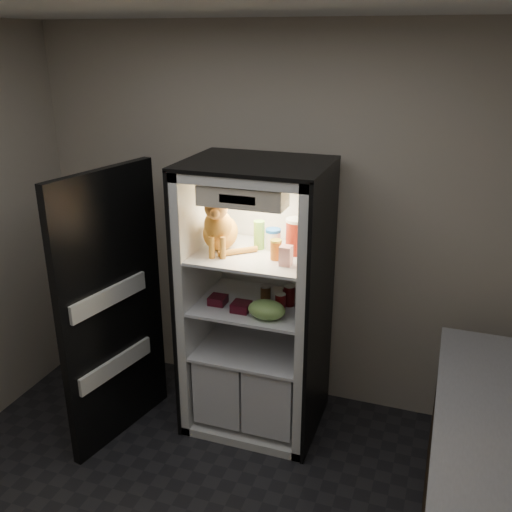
% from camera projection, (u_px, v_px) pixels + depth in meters
% --- Properties ---
extents(room_shell, '(3.60, 3.60, 3.60)m').
position_uv_depth(room_shell, '(149.00, 285.00, 2.37)').
color(room_shell, white).
rests_on(room_shell, floor).
extents(refrigerator, '(0.90, 0.72, 1.88)m').
position_uv_depth(refrigerator, '(258.00, 318.00, 3.88)').
color(refrigerator, white).
rests_on(refrigerator, floor).
extents(fridge_door, '(0.24, 0.86, 1.85)m').
position_uv_depth(fridge_door, '(113.00, 311.00, 3.70)').
color(fridge_door, black).
rests_on(fridge_door, floor).
extents(tabby_cat, '(0.40, 0.43, 0.44)m').
position_uv_depth(tabby_cat, '(220.00, 227.00, 3.61)').
color(tabby_cat, '#BE6D18').
rests_on(tabby_cat, refrigerator).
extents(parmesan_shaker, '(0.07, 0.07, 0.19)m').
position_uv_depth(parmesan_shaker, '(259.00, 235.00, 3.69)').
color(parmesan_shaker, green).
rests_on(parmesan_shaker, refrigerator).
extents(mayo_tub, '(0.10, 0.10, 0.14)m').
position_uv_depth(mayo_tub, '(273.00, 239.00, 3.68)').
color(mayo_tub, white).
rests_on(mayo_tub, refrigerator).
extents(salsa_jar, '(0.07, 0.07, 0.13)m').
position_uv_depth(salsa_jar, '(276.00, 250.00, 3.52)').
color(salsa_jar, maroon).
rests_on(salsa_jar, refrigerator).
extents(pepper_jar, '(0.14, 0.14, 0.23)m').
position_uv_depth(pepper_jar, '(296.00, 236.00, 3.60)').
color(pepper_jar, '#A22515').
rests_on(pepper_jar, refrigerator).
extents(cream_carton, '(0.07, 0.07, 0.12)m').
position_uv_depth(cream_carton, '(286.00, 256.00, 3.43)').
color(cream_carton, white).
rests_on(cream_carton, refrigerator).
extents(soda_can_a, '(0.06, 0.06, 0.11)m').
position_uv_depth(soda_can_a, '(287.00, 295.00, 3.74)').
color(soda_can_a, black).
rests_on(soda_can_a, refrigerator).
extents(soda_can_b, '(0.07, 0.07, 0.14)m').
position_uv_depth(soda_can_b, '(289.00, 295.00, 3.71)').
color(soda_can_b, black).
rests_on(soda_can_b, refrigerator).
extents(soda_can_c, '(0.07, 0.07, 0.13)m').
position_uv_depth(soda_can_c, '(280.00, 303.00, 3.62)').
color(soda_can_c, black).
rests_on(soda_can_c, refrigerator).
extents(condiment_jar, '(0.07, 0.07, 0.10)m').
position_uv_depth(condiment_jar, '(266.00, 292.00, 3.81)').
color(condiment_jar, '#573519').
rests_on(condiment_jar, refrigerator).
extents(grape_bag, '(0.24, 0.17, 0.12)m').
position_uv_depth(grape_bag, '(267.00, 310.00, 3.54)').
color(grape_bag, '#87BA57').
rests_on(grape_bag, refrigerator).
extents(berry_box_left, '(0.11, 0.11, 0.05)m').
position_uv_depth(berry_box_left, '(218.00, 300.00, 3.74)').
color(berry_box_left, '#510D16').
rests_on(berry_box_left, refrigerator).
extents(berry_box_right, '(0.12, 0.12, 0.06)m').
position_uv_depth(berry_box_right, '(241.00, 307.00, 3.65)').
color(berry_box_right, '#510D16').
rests_on(berry_box_right, refrigerator).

